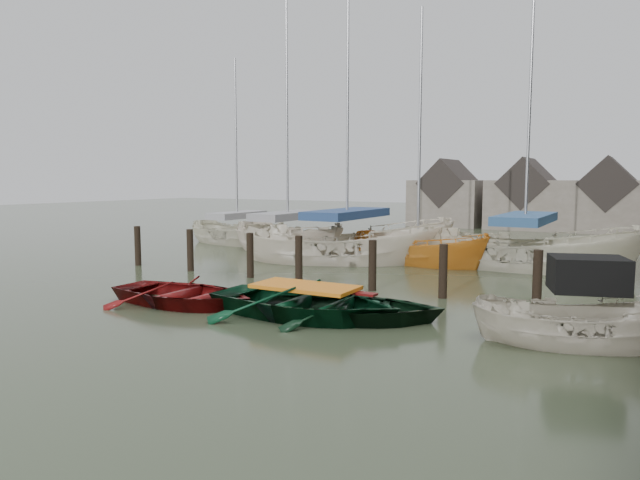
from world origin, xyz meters
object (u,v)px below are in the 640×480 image
Objects in this scene: rowboat_green at (305,317)px; sailboat_b at (347,260)px; motorboat at (584,339)px; sailboat_c at (417,262)px; rowboat_dkgreen at (354,320)px; sailboat_a at (288,252)px; sailboat_e at (238,242)px; sailboat_d at (524,266)px; rowboat_red at (185,305)px.

sailboat_b is at bearing 20.22° from rowboat_green.
sailboat_c reaches higher than motorboat.
motorboat is 0.34× the size of sailboat_b.
sailboat_a is (-7.48, 8.65, 0.06)m from rowboat_dkgreen.
sailboat_a is 0.93× the size of sailboat_b.
motorboat is 11.52m from sailboat_b.
motorboat is 0.42× the size of sailboat_c.
rowboat_green is 9.24m from sailboat_c.
sailboat_c is 1.05× the size of sailboat_e.
sailboat_d is (-2.78, 9.04, -0.05)m from motorboat.
rowboat_dkgreen is at bearing 77.49° from motorboat.
sailboat_b reaches higher than sailboat_a.
rowboat_red is 13.30m from sailboat_e.
rowboat_green is (3.20, 0.44, 0.00)m from rowboat_red.
sailboat_d is (1.74, 9.48, 0.06)m from rowboat_dkgreen.
sailboat_a is at bearing -104.01° from sailboat_e.
rowboat_green reaches higher than rowboat_red.
sailboat_e is at bearing 30.12° from rowboat_dkgreen.
sailboat_b reaches higher than rowboat_green.
motorboat reaches higher than rowboat_dkgreen.
sailboat_b is 1.31× the size of sailboat_e.
sailboat_e is (-7.25, 11.15, 0.06)m from rowboat_red.
rowboat_green is 14.96m from sailboat_e.
sailboat_b is at bearing 31.97° from motorboat.
rowboat_dkgreen is at bearing -122.52° from sailboat_e.
sailboat_c is at bearing -5.68° from rowboat_dkgreen.
sailboat_c reaches higher than rowboat_dkgreen.
rowboat_red is at bearing 79.63° from motorboat.
motorboat is at bearing -102.29° from rowboat_dkgreen.
motorboat is at bearing -84.17° from rowboat_red.
rowboat_red is 3.23m from rowboat_green.
rowboat_dkgreen is at bearing -75.82° from rowboat_green.
sailboat_d is (9.22, 0.83, -0.00)m from sailboat_a.
rowboat_red is at bearing 155.56° from sailboat_b.
sailboat_a is at bearing 23.08° from rowboat_dkgreen.
sailboat_e is at bearing 42.93° from rowboat_green.
sailboat_b is 1.24× the size of sailboat_c.
sailboat_a is at bearing 34.24° from rowboat_green.
sailboat_a is 1.21× the size of sailboat_e.
sailboat_a is 1.15× the size of sailboat_c.
rowboat_red is at bearing 148.80° from sailboat_d.
sailboat_a reaches higher than motorboat.
sailboat_b is at bearing 10.94° from rowboat_dkgreen.
sailboat_d is at bearing -60.61° from sailboat_a.
rowboat_green is at bearing 163.20° from sailboat_d.
sailboat_e is (-9.61, 1.51, 0.05)m from sailboat_c.
sailboat_a reaches higher than rowboat_dkgreen.
sailboat_b reaches higher than sailboat_e.
rowboat_red is at bearing -177.03° from sailboat_c.
rowboat_dkgreen is (1.08, 0.30, 0.00)m from rowboat_green.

